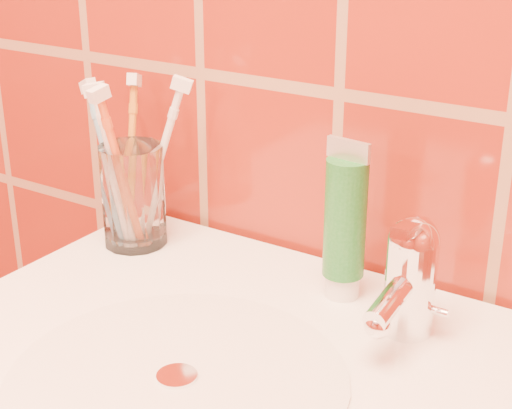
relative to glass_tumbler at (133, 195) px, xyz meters
The scene contains 8 objects.
glass_tumbler is the anchor object (origin of this frame).
toothpaste_tube 0.27m from the glass_tumbler, ahead, with size 0.05×0.04×0.17m.
faucet 0.35m from the glass_tumbler, ahead, with size 0.05×0.11×0.12m.
toothbrush_0 0.05m from the glass_tumbler, 76.06° to the right, with size 0.03×0.07×0.21m, color #DD5E27, non-canonical shape.
toothbrush_1 0.05m from the glass_tumbler, 132.04° to the left, with size 0.05×0.08×0.20m, color orange, non-canonical shape.
toothbrush_2 0.05m from the glass_tumbler, behind, with size 0.10×0.05×0.19m, color #78B0D5, non-canonical shape.
toothbrush_3 0.05m from the glass_tumbler, 46.85° to the left, with size 0.08×0.05×0.21m, color white, non-canonical shape.
toothbrush_4 0.04m from the glass_tumbler, 125.71° to the right, with size 0.05×0.04×0.20m, color white, non-canonical shape.
Camera 1 is at (0.37, 0.47, 1.25)m, focal length 55.00 mm.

